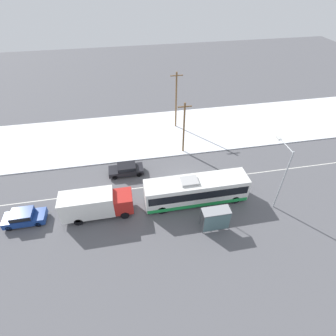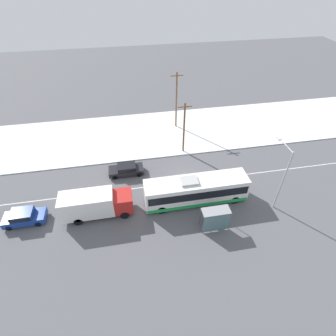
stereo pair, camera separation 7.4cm
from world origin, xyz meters
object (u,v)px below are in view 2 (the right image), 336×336
pedestrian_at_stop (208,213)px  utility_pole_snowlot (176,100)px  box_truck (95,204)px  utility_pole_roadside (184,128)px  sedan_car (126,169)px  parked_car_near_truck (24,216)px  bus_shelter (216,218)px  city_bus (196,190)px  streetlamp (282,170)px

pedestrian_at_stop → utility_pole_snowlot: bearing=88.0°
box_truck → utility_pole_roadside: (11.40, 9.36, 2.20)m
sedan_car → box_truck: bearing=60.3°
parked_car_near_truck → bus_shelter: 19.29m
box_truck → pedestrian_at_stop: box_truck is taller
sedan_car → parked_car_near_truck: parked_car_near_truck is taller
box_truck → sedan_car: (3.44, 6.04, -0.87)m
sedan_car → pedestrian_at_stop: size_ratio=2.33×
box_truck → parked_car_near_truck: 7.26m
pedestrian_at_stop → utility_pole_snowlot: (0.67, 18.98, 3.40)m
pedestrian_at_stop → bus_shelter: (0.47, -1.11, 0.56)m
utility_pole_snowlot → city_bus: bearing=-94.0°
city_bus → box_truck: bearing=-179.6°
city_bus → box_truck: city_bus is taller
city_bus → streetlamp: size_ratio=1.50×
box_truck → utility_pole_snowlot: size_ratio=0.84×
pedestrian_at_stop → utility_pole_snowlot: 19.29m
city_bus → box_truck: 10.65m
parked_car_near_truck → sedan_car: bearing=28.3°
bus_shelter → utility_pole_snowlot: bearing=89.4°
city_bus → sedan_car: bearing=140.4°
bus_shelter → box_truck: bearing=160.8°
sedan_car → parked_car_near_truck: size_ratio=1.04×
city_bus → utility_pole_roadside: 9.59m
streetlamp → bus_shelter: bearing=-162.9°
pedestrian_at_stop → city_bus: bearing=98.5°
streetlamp → box_truck: bearing=174.5°
city_bus → bus_shelter: 4.19m
bus_shelter → streetlamp: streetlamp is taller
sedan_car → pedestrian_at_stop: 11.78m
pedestrian_at_stop → sedan_car: bearing=130.6°
bus_shelter → utility_pole_roadside: bearing=90.7°
city_bus → parked_car_near_truck: size_ratio=2.75×
box_truck → parked_car_near_truck: (-7.21, 0.30, -0.81)m
parked_car_near_truck → streetlamp: bearing=-4.6°
pedestrian_at_stop → utility_pole_roadside: (0.31, 12.27, 2.71)m
box_truck → pedestrian_at_stop: (11.10, -2.91, -0.52)m
parked_car_near_truck → pedestrian_at_stop: bearing=-10.0°
pedestrian_at_stop → bus_shelter: bus_shelter is taller
parked_car_near_truck → utility_pole_snowlot: utility_pole_snowlot is taller
pedestrian_at_stop → box_truck: bearing=165.3°
parked_car_near_truck → utility_pole_snowlot: 24.95m
bus_shelter → streetlamp: (7.21, 2.22, 3.06)m
parked_car_near_truck → pedestrian_at_stop: size_ratio=2.24×
parked_car_near_truck → utility_pole_roadside: utility_pole_roadside is taller
streetlamp → utility_pole_roadside: 13.41m
streetlamp → utility_pole_snowlot: bearing=111.4°
parked_car_near_truck → utility_pole_roadside: bearing=25.9°
bus_shelter → parked_car_near_truck: bearing=167.0°
box_truck → parked_car_near_truck: bearing=177.6°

